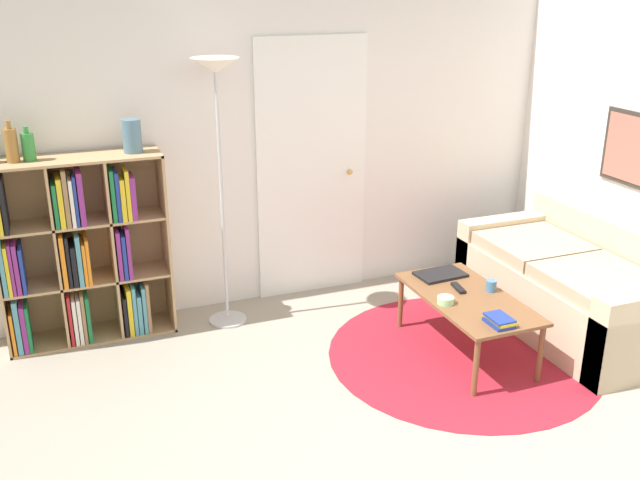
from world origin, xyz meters
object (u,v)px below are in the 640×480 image
object	(u,v)px
laptop	(440,274)
cup	(491,286)
bottle_right	(28,147)
floor_lamp	(217,103)
vase_on_shelf	(132,136)
bowl	(446,300)
bookshelf	(80,254)
coffee_table	(467,302)
couch	(576,288)
bottle_middle	(11,145)

from	to	relation	value
laptop	cup	size ratio (longest dim) A/B	4.52
bottle_right	cup	bearing A→B (deg)	-22.56
floor_lamp	vase_on_shelf	distance (m)	0.60
floor_lamp	bowl	world-z (taller)	floor_lamp
bookshelf	floor_lamp	distance (m)	1.37
coffee_table	vase_on_shelf	world-z (taller)	vase_on_shelf
couch	vase_on_shelf	size ratio (longest dim) A/B	7.50
coffee_table	bookshelf	bearing A→B (deg)	153.70
bowl	floor_lamp	bearing A→B (deg)	137.65
cup	laptop	bearing A→B (deg)	117.34
cup	vase_on_shelf	world-z (taller)	vase_on_shelf
couch	coffee_table	size ratio (longest dim) A/B	1.58
vase_on_shelf	coffee_table	bearing A→B (deg)	-30.99
bowl	cup	xyz separation A→B (m)	(0.38, 0.06, 0.02)
coffee_table	vase_on_shelf	bearing A→B (deg)	149.01
floor_lamp	couch	size ratio (longest dim) A/B	1.14
couch	bowl	size ratio (longest dim) A/B	15.23
bookshelf	cup	bearing A→B (deg)	-24.24
cup	bottle_right	size ratio (longest dim) A/B	0.35
floor_lamp	coffee_table	size ratio (longest dim) A/B	1.80
bowl	vase_on_shelf	bearing A→B (deg)	145.36
bottle_middle	vase_on_shelf	distance (m)	0.73
cup	bottle_middle	world-z (taller)	bottle_middle
cup	floor_lamp	bearing A→B (deg)	146.92
coffee_table	bottle_middle	size ratio (longest dim) A/B	3.98
bottle_middle	bottle_right	distance (m)	0.10
floor_lamp	couch	xyz separation A→B (m)	(2.31, -0.97, -1.30)
couch	floor_lamp	bearing A→B (deg)	157.30
bookshelf	laptop	distance (m)	2.47
coffee_table	cup	xyz separation A→B (m)	(0.19, 0.02, 0.08)
couch	cup	world-z (taller)	couch
bowl	bottle_right	xyz separation A→B (m)	(-2.36, 1.19, 0.94)
laptop	bottle_right	distance (m)	2.84
laptop	vase_on_shelf	xyz separation A→B (m)	(-1.92, 0.78, 0.97)
coffee_table	bottle_right	xyz separation A→B (m)	(-2.55, 1.15, 1.00)
floor_lamp	vase_on_shelf	bearing A→B (deg)	167.55
bottle_right	vase_on_shelf	xyz separation A→B (m)	(0.64, -0.01, 0.02)
bottle_middle	couch	bearing A→B (deg)	-16.82
floor_lamp	bottle_middle	world-z (taller)	floor_lamp
bookshelf	coffee_table	bearing A→B (deg)	-26.30
bookshelf	vase_on_shelf	world-z (taller)	vase_on_shelf
laptop	vase_on_shelf	bearing A→B (deg)	157.81
couch	laptop	size ratio (longest dim) A/B	4.75
bookshelf	vase_on_shelf	xyz separation A→B (m)	(0.41, -0.00, 0.77)
couch	bottle_right	world-z (taller)	bottle_right
cup	coffee_table	bearing A→B (deg)	-174.62
cup	bottle_middle	distance (m)	3.19
floor_lamp	bottle_middle	bearing A→B (deg)	174.67
bookshelf	bottle_middle	world-z (taller)	bottle_middle
couch	bowl	xyz separation A→B (m)	(-1.14, -0.10, 0.14)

